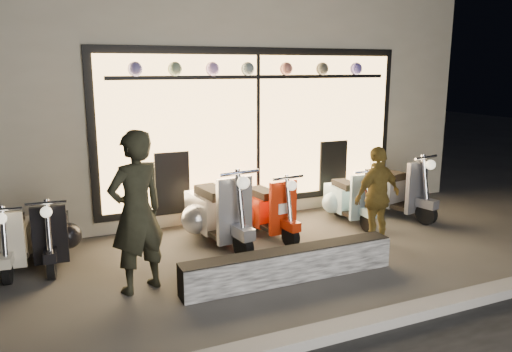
{
  "coord_description": "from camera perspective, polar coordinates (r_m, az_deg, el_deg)",
  "views": [
    {
      "loc": [
        -2.62,
        -5.7,
        2.55
      ],
      "look_at": [
        0.18,
        0.6,
        1.05
      ],
      "focal_mm": 35.0,
      "sensor_mm": 36.0,
      "label": 1
    }
  ],
  "objects": [
    {
      "name": "woman",
      "position": [
        7.4,
        13.7,
        -2.31
      ],
      "size": [
        0.91,
        0.5,
        1.46
      ],
      "primitive_type": "imported",
      "rotation": [
        0.0,
        0.0,
        3.32
      ],
      "color": "brown",
      "rests_on": "ground"
    },
    {
      "name": "graffiti_barrier",
      "position": [
        6.19,
        3.89,
        -10.08
      ],
      "size": [
        2.75,
        0.28,
        0.4
      ],
      "primitive_type": "cube",
      "color": "black",
      "rests_on": "ground"
    },
    {
      "name": "scooter_grey",
      "position": [
        9.13,
        14.9,
        -1.51
      ],
      "size": [
        0.71,
        1.54,
        1.09
      ],
      "rotation": [
        0.0,
        0.0,
        0.22
      ],
      "color": "black",
      "rests_on": "ground"
    },
    {
      "name": "scooter_red",
      "position": [
        7.78,
        0.92,
        -3.76
      ],
      "size": [
        0.56,
        1.4,
        0.99
      ],
      "rotation": [
        0.0,
        0.0,
        0.13
      ],
      "color": "black",
      "rests_on": "ground"
    },
    {
      "name": "man",
      "position": [
        5.83,
        -13.5,
        -4.06
      ],
      "size": [
        0.81,
        0.67,
        1.89
      ],
      "primitive_type": "imported",
      "rotation": [
        0.0,
        0.0,
        3.51
      ],
      "color": "black",
      "rests_on": "ground"
    },
    {
      "name": "ground",
      "position": [
        6.77,
        0.7,
        -9.85
      ],
      "size": [
        40.0,
        40.0,
        0.0
      ],
      "primitive_type": "plane",
      "color": "#383533",
      "rests_on": "ground"
    },
    {
      "name": "scooter_black",
      "position": [
        7.27,
        -22.18,
        -6.08
      ],
      "size": [
        0.49,
        1.3,
        0.93
      ],
      "rotation": [
        0.0,
        0.0,
        -0.09
      ],
      "color": "black",
      "rests_on": "ground"
    },
    {
      "name": "shop_building",
      "position": [
        11.01,
        -10.28,
        9.76
      ],
      "size": [
        10.2,
        6.23,
        4.2
      ],
      "color": "beige",
      "rests_on": "ground"
    },
    {
      "name": "kerb",
      "position": [
        5.17,
        10.39,
        -16.74
      ],
      "size": [
        40.0,
        0.25,
        0.12
      ],
      "primitive_type": "cube",
      "color": "slate",
      "rests_on": "ground"
    },
    {
      "name": "scooter_silver",
      "position": [
        7.42,
        -4.74,
        -4.07
      ],
      "size": [
        0.65,
        1.63,
        1.16
      ],
      "rotation": [
        0.0,
        0.0,
        0.13
      ],
      "color": "black",
      "rests_on": "ground"
    },
    {
      "name": "scooter_blue",
      "position": [
        8.64,
        10.27,
        -2.51
      ],
      "size": [
        0.46,
        1.3,
        0.93
      ],
      "rotation": [
        0.0,
        0.0,
        -0.06
      ],
      "color": "black",
      "rests_on": "ground"
    },
    {
      "name": "scooter_cream",
      "position": [
        7.31,
        -25.97,
        -6.45
      ],
      "size": [
        0.48,
        1.25,
        0.89
      ],
      "rotation": [
        0.0,
        0.0,
        -0.11
      ],
      "color": "black",
      "rests_on": "ground"
    }
  ]
}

